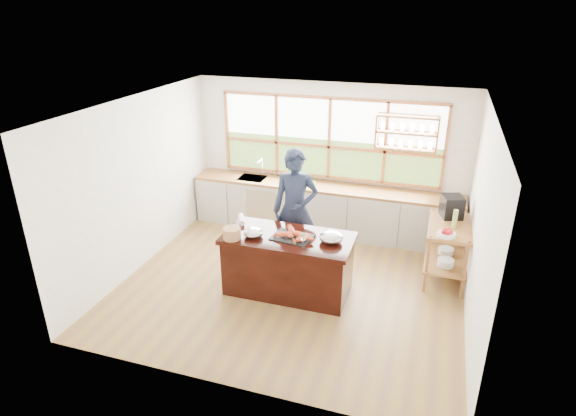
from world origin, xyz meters
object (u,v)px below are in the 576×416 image
at_px(wicker_basket, 232,233).
at_px(island, 288,264).
at_px(cook, 295,210).
at_px(espresso_machine, 452,207).

bearing_deg(wicker_basket, island, 22.34).
relative_size(cook, espresso_machine, 5.70).
bearing_deg(cook, espresso_machine, 3.27).
xyz_separation_m(espresso_machine, wicker_basket, (-2.92, -1.72, -0.09)).
distance_m(island, wicker_basket, 0.95).
xyz_separation_m(island, cook, (-0.13, 0.78, 0.52)).
xyz_separation_m(island, espresso_machine, (2.19, 1.42, 0.62)).
xyz_separation_m(island, wicker_basket, (-0.73, -0.30, 0.53)).
height_order(espresso_machine, wicker_basket, espresso_machine).
relative_size(espresso_machine, wicker_basket, 1.35).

